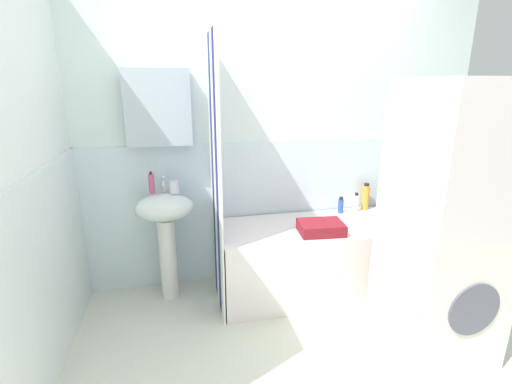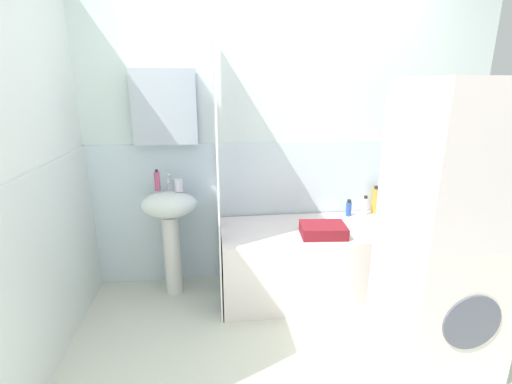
{
  "view_description": "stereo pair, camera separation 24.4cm",
  "coord_description": "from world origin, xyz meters",
  "px_view_note": "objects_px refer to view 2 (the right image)",
  "views": [
    {
      "loc": [
        -0.79,
        -1.68,
        1.66
      ],
      "look_at": [
        -0.25,
        0.74,
        0.93
      ],
      "focal_mm": 25.67,
      "sensor_mm": 36.0,
      "label": 1
    },
    {
      "loc": [
        -0.55,
        -1.73,
        1.66
      ],
      "look_at": [
        -0.25,
        0.74,
        0.93
      ],
      "focal_mm": 25.67,
      "sensor_mm": 36.0,
      "label": 2
    }
  ],
  "objects_px": {
    "body_wash_bottle": "(349,208)",
    "soap_dispenser": "(157,181)",
    "washer_dryer_stack": "(447,232)",
    "conditioner_bottle": "(376,200)",
    "sink": "(170,220)",
    "lotion_bottle": "(365,206)",
    "bathtub": "(320,260)",
    "toothbrush_cup": "(179,185)",
    "shampoo_bottle": "(391,201)",
    "towel_folded": "(323,230)"
  },
  "relations": [
    {
      "from": "lotion_bottle",
      "to": "washer_dryer_stack",
      "type": "height_order",
      "value": "washer_dryer_stack"
    },
    {
      "from": "toothbrush_cup",
      "to": "conditioner_bottle",
      "type": "relative_size",
      "value": 0.39
    },
    {
      "from": "bathtub",
      "to": "body_wash_bottle",
      "type": "height_order",
      "value": "body_wash_bottle"
    },
    {
      "from": "conditioner_bottle",
      "to": "body_wash_bottle",
      "type": "distance_m",
      "value": 0.27
    },
    {
      "from": "toothbrush_cup",
      "to": "lotion_bottle",
      "type": "height_order",
      "value": "toothbrush_cup"
    },
    {
      "from": "soap_dispenser",
      "to": "toothbrush_cup",
      "type": "bearing_deg",
      "value": -12.84
    },
    {
      "from": "sink",
      "to": "shampoo_bottle",
      "type": "xyz_separation_m",
      "value": [
        1.88,
        0.11,
        0.05
      ]
    },
    {
      "from": "soap_dispenser",
      "to": "conditioner_bottle",
      "type": "distance_m",
      "value": 1.85
    },
    {
      "from": "toothbrush_cup",
      "to": "soap_dispenser",
      "type": "bearing_deg",
      "value": 167.16
    },
    {
      "from": "soap_dispenser",
      "to": "toothbrush_cup",
      "type": "height_order",
      "value": "soap_dispenser"
    },
    {
      "from": "towel_folded",
      "to": "soap_dispenser",
      "type": "bearing_deg",
      "value": 163.8
    },
    {
      "from": "shampoo_bottle",
      "to": "washer_dryer_stack",
      "type": "distance_m",
      "value": 1.11
    },
    {
      "from": "soap_dispenser",
      "to": "sink",
      "type": "bearing_deg",
      "value": -35.24
    },
    {
      "from": "sink",
      "to": "conditioner_bottle",
      "type": "relative_size",
      "value": 3.53
    },
    {
      "from": "bathtub",
      "to": "towel_folded",
      "type": "height_order",
      "value": "towel_folded"
    },
    {
      "from": "soap_dispenser",
      "to": "toothbrush_cup",
      "type": "relative_size",
      "value": 1.81
    },
    {
      "from": "lotion_bottle",
      "to": "towel_folded",
      "type": "bearing_deg",
      "value": -141.04
    },
    {
      "from": "conditioner_bottle",
      "to": "body_wash_bottle",
      "type": "relative_size",
      "value": 1.68
    },
    {
      "from": "conditioner_bottle",
      "to": "lotion_bottle",
      "type": "height_order",
      "value": "conditioner_bottle"
    },
    {
      "from": "toothbrush_cup",
      "to": "bathtub",
      "type": "xyz_separation_m",
      "value": [
        1.11,
        -0.17,
        -0.62
      ]
    },
    {
      "from": "sink",
      "to": "body_wash_bottle",
      "type": "relative_size",
      "value": 5.94
    },
    {
      "from": "washer_dryer_stack",
      "to": "body_wash_bottle",
      "type": "bearing_deg",
      "value": 99.07
    },
    {
      "from": "towel_folded",
      "to": "washer_dryer_stack",
      "type": "distance_m",
      "value": 0.87
    },
    {
      "from": "toothbrush_cup",
      "to": "conditioner_bottle",
      "type": "bearing_deg",
      "value": 3.83
    },
    {
      "from": "soap_dispenser",
      "to": "lotion_bottle",
      "type": "xyz_separation_m",
      "value": [
        1.73,
        0.04,
        -0.29
      ]
    },
    {
      "from": "toothbrush_cup",
      "to": "body_wash_bottle",
      "type": "bearing_deg",
      "value": 2.81
    },
    {
      "from": "sink",
      "to": "soap_dispenser",
      "type": "xyz_separation_m",
      "value": [
        -0.09,
        0.06,
        0.31
      ]
    },
    {
      "from": "toothbrush_cup",
      "to": "towel_folded",
      "type": "bearing_deg",
      "value": -16.71
    },
    {
      "from": "toothbrush_cup",
      "to": "washer_dryer_stack",
      "type": "relative_size",
      "value": 0.06
    },
    {
      "from": "sink",
      "to": "body_wash_bottle",
      "type": "xyz_separation_m",
      "value": [
        1.49,
        0.09,
        0.01
      ]
    },
    {
      "from": "shampoo_bottle",
      "to": "toothbrush_cup",
      "type": "bearing_deg",
      "value": -177.24
    },
    {
      "from": "body_wash_bottle",
      "to": "washer_dryer_stack",
      "type": "height_order",
      "value": "washer_dryer_stack"
    },
    {
      "from": "bathtub",
      "to": "lotion_bottle",
      "type": "height_order",
      "value": "lotion_bottle"
    },
    {
      "from": "soap_dispenser",
      "to": "washer_dryer_stack",
      "type": "distance_m",
      "value": 2.03
    },
    {
      "from": "toothbrush_cup",
      "to": "body_wash_bottle",
      "type": "xyz_separation_m",
      "value": [
        1.41,
        0.07,
        -0.27
      ]
    },
    {
      "from": "sink",
      "to": "body_wash_bottle",
      "type": "height_order",
      "value": "sink"
    },
    {
      "from": "soap_dispenser",
      "to": "body_wash_bottle",
      "type": "relative_size",
      "value": 1.19
    },
    {
      "from": "shampoo_bottle",
      "to": "bathtub",
      "type": "bearing_deg",
      "value": -160.02
    },
    {
      "from": "toothbrush_cup",
      "to": "washer_dryer_stack",
      "type": "height_order",
      "value": "washer_dryer_stack"
    },
    {
      "from": "lotion_bottle",
      "to": "toothbrush_cup",
      "type": "bearing_deg",
      "value": -177.22
    },
    {
      "from": "body_wash_bottle",
      "to": "soap_dispenser",
      "type": "bearing_deg",
      "value": -178.85
    },
    {
      "from": "shampoo_bottle",
      "to": "body_wash_bottle",
      "type": "bearing_deg",
      "value": -177.43
    },
    {
      "from": "sink",
      "to": "toothbrush_cup",
      "type": "relative_size",
      "value": 9.06
    },
    {
      "from": "body_wash_bottle",
      "to": "bathtub",
      "type": "bearing_deg",
      "value": -142.56
    },
    {
      "from": "soap_dispenser",
      "to": "towel_folded",
      "type": "xyz_separation_m",
      "value": [
        1.24,
        -0.36,
        -0.33
      ]
    },
    {
      "from": "soap_dispenser",
      "to": "bathtub",
      "type": "relative_size",
      "value": 0.11
    },
    {
      "from": "bathtub",
      "to": "body_wash_bottle",
      "type": "xyz_separation_m",
      "value": [
        0.31,
        0.23,
        0.35
      ]
    },
    {
      "from": "soap_dispenser",
      "to": "body_wash_bottle",
      "type": "distance_m",
      "value": 1.61
    },
    {
      "from": "washer_dryer_stack",
      "to": "bathtub",
      "type": "bearing_deg",
      "value": 120.01
    },
    {
      "from": "toothbrush_cup",
      "to": "shampoo_bottle",
      "type": "relative_size",
      "value": 0.41
    }
  ]
}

